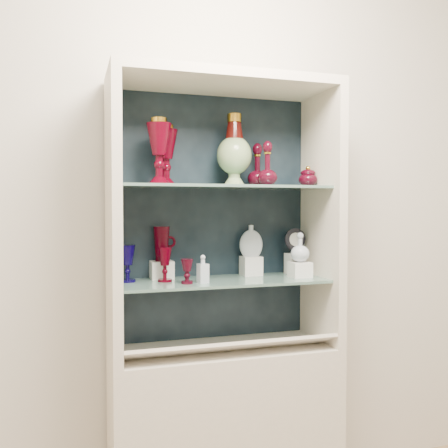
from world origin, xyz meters
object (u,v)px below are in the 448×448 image
object	(u,v)px
ruby_decanter_b	(257,164)
ruby_goblet_tall	(165,264)
cobalt_goblet	(128,264)
lidded_bowl	(308,176)
enamel_urn	(234,150)
ruby_decanter_a	(268,161)
ruby_pitcher	(162,244)
flat_flask	(251,240)
pedestal_lamp_left	(159,151)
pedestal_lamp_right	(166,155)
clear_square_bottle	(203,269)
cameo_medallion	(295,240)
clear_round_decanter	(300,248)
ruby_goblet_small	(187,271)

from	to	relation	value
ruby_decanter_b	ruby_goblet_tall	xyz separation A→B (m)	(-0.46, -0.07, -0.45)
cobalt_goblet	ruby_goblet_tall	distance (m)	0.16
lidded_bowl	enamel_urn	bearing A→B (deg)	172.40
ruby_decanter_a	ruby_goblet_tall	bearing A→B (deg)	173.22
ruby_decanter_a	ruby_pitcher	bearing A→B (deg)	161.84
flat_flask	lidded_bowl	bearing A→B (deg)	-7.49
pedestal_lamp_left	lidded_bowl	xyz separation A→B (m)	(0.71, 0.02, -0.09)
pedestal_lamp_right	enamel_urn	bearing A→B (deg)	-5.74
ruby_pitcher	clear_square_bottle	bearing A→B (deg)	-45.15
pedestal_lamp_right	lidded_bowl	size ratio (longest dim) A/B	2.71
lidded_bowl	ruby_goblet_tall	world-z (taller)	lidded_bowl
pedestal_lamp_right	flat_flask	distance (m)	0.56
cobalt_goblet	cameo_medallion	world-z (taller)	cameo_medallion
ruby_goblet_tall	ruby_pitcher	xyz separation A→B (m)	(0.00, 0.09, 0.08)
ruby_pitcher	clear_round_decanter	distance (m)	0.64
enamel_urn	ruby_goblet_tall	bearing A→B (deg)	-174.69
clear_round_decanter	ruby_goblet_small	bearing A→B (deg)	-175.95
flat_flask	ruby_goblet_small	bearing A→B (deg)	-141.22
ruby_pitcher	clear_square_bottle	size ratio (longest dim) A/B	1.30
pedestal_lamp_right	ruby_goblet_small	bearing A→B (deg)	-68.43
pedestal_lamp_left	pedestal_lamp_right	bearing A→B (deg)	63.76
lidded_bowl	cobalt_goblet	distance (m)	0.92
cobalt_goblet	flat_flask	size ratio (longest dim) A/B	1.04
ruby_goblet_tall	clear_square_bottle	distance (m)	0.17
flat_flask	cameo_medallion	bearing A→B (deg)	7.25
pedestal_lamp_left	clear_square_bottle	distance (m)	0.53
lidded_bowl	ruby_goblet_small	xyz separation A→B (m)	(-0.60, -0.07, -0.42)
pedestal_lamp_right	lidded_bowl	bearing A→B (deg)	-6.73
cobalt_goblet	ruby_goblet_small	xyz separation A→B (m)	(0.24, -0.12, -0.03)
cobalt_goblet	clear_round_decanter	world-z (taller)	clear_round_decanter
clear_square_bottle	clear_round_decanter	xyz separation A→B (m)	(0.47, 0.03, 0.08)
ruby_pitcher	clear_round_decanter	bearing A→B (deg)	-7.49
pedestal_lamp_right	ruby_goblet_tall	distance (m)	0.48
cobalt_goblet	ruby_pitcher	world-z (taller)	ruby_pitcher
pedestal_lamp_left	flat_flask	world-z (taller)	pedestal_lamp_left
pedestal_lamp_right	cobalt_goblet	xyz separation A→B (m)	(-0.18, -0.03, -0.47)
ruby_goblet_tall	cameo_medallion	xyz separation A→B (m)	(0.65, 0.06, 0.09)
cameo_medallion	ruby_decanter_a	bearing A→B (deg)	-150.90
pedestal_lamp_left	clear_round_decanter	world-z (taller)	pedestal_lamp_left
cobalt_goblet	ruby_goblet_tall	bearing A→B (deg)	-13.15
clear_square_bottle	pedestal_lamp_left	bearing A→B (deg)	165.40
ruby_decanter_a	clear_round_decanter	world-z (taller)	ruby_decanter_a
pedestal_lamp_left	flat_flask	distance (m)	0.62
pedestal_lamp_right	clear_square_bottle	xyz separation A→B (m)	(0.13, -0.15, -0.49)
cobalt_goblet	pedestal_lamp_left	bearing A→B (deg)	-30.32
ruby_pitcher	cameo_medallion	world-z (taller)	ruby_pitcher
ruby_decanter_b	lidded_bowl	size ratio (longest dim) A/B	2.19
enamel_urn	ruby_goblet_tall	world-z (taller)	enamel_urn
ruby_pitcher	clear_round_decanter	size ratio (longest dim) A/B	1.20
ruby_decanter_a	cameo_medallion	size ratio (longest dim) A/B	1.78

